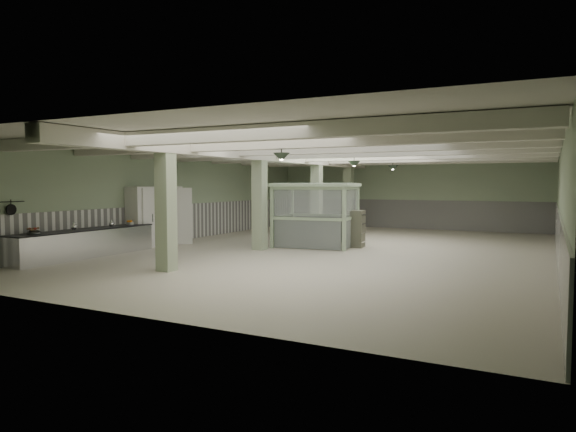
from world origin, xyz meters
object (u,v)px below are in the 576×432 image
at_px(guard_booth, 316,203).
at_px(filing_cabinet, 358,229).
at_px(walkin_cooler, 156,215).
at_px(prep_counter, 85,243).

xyz_separation_m(guard_booth, filing_cabinet, (1.53, 0.36, -0.95)).
relative_size(guard_booth, filing_cabinet, 2.39).
bearing_deg(walkin_cooler, guard_booth, 25.99).
xyz_separation_m(prep_counter, filing_cabinet, (6.92, 6.45, 0.22)).
height_order(prep_counter, filing_cabinet, filing_cabinet).
bearing_deg(filing_cabinet, prep_counter, -141.49).
distance_m(prep_counter, guard_booth, 8.22).
height_order(prep_counter, walkin_cooler, walkin_cooler).
distance_m(walkin_cooler, guard_booth, 6.11).
xyz_separation_m(prep_counter, guard_booth, (5.39, 6.09, 1.18)).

